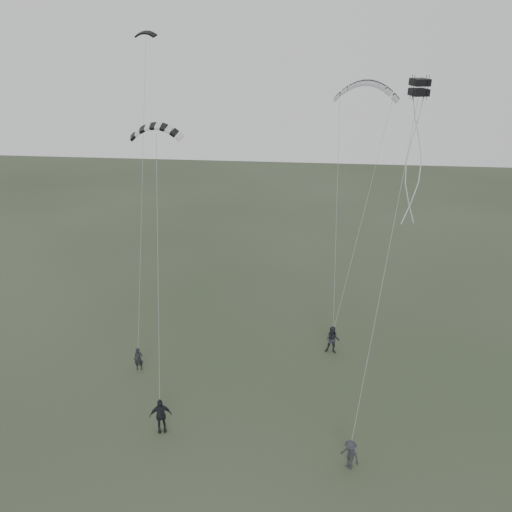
# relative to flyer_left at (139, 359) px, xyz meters

# --- Properties ---
(ground) EXTENTS (140.00, 140.00, 0.00)m
(ground) POSITION_rel_flyer_left_xyz_m (6.16, -4.61, -0.74)
(ground) COLOR #2F3B25
(ground) RESTS_ON ground
(flyer_left) EXTENTS (0.60, 0.46, 1.48)m
(flyer_left) POSITION_rel_flyer_left_xyz_m (0.00, 0.00, 0.00)
(flyer_left) COLOR black
(flyer_left) RESTS_ON ground
(flyer_right) EXTENTS (1.00, 0.82, 1.87)m
(flyer_right) POSITION_rel_flyer_left_xyz_m (11.89, 3.36, 0.20)
(flyer_right) COLOR #24242A
(flyer_right) RESTS_ON ground
(flyer_center) EXTENTS (1.22, 0.82, 1.93)m
(flyer_center) POSITION_rel_flyer_left_xyz_m (2.97, -5.12, 0.22)
(flyer_center) COLOR black
(flyer_center) RESTS_ON ground
(flyer_far) EXTENTS (1.13, 1.08, 1.54)m
(flyer_far) POSITION_rel_flyer_left_xyz_m (12.49, -6.47, 0.03)
(flyer_far) COLOR #29292E
(flyer_far) RESTS_ON ground
(kite_dark_small) EXTENTS (1.41, 0.78, 0.58)m
(kite_dark_small) POSITION_rel_flyer_left_xyz_m (-0.15, 6.47, 18.60)
(kite_dark_small) COLOR black
(kite_dark_small) RESTS_ON flyer_left
(kite_pale_large) EXTENTS (4.23, 1.91, 1.79)m
(kite_pale_large) POSITION_rel_flyer_left_xyz_m (13.24, 8.56, 15.72)
(kite_pale_large) COLOR #A2A5A7
(kite_pale_large) RESTS_ON flyer_right
(kite_striped) EXTENTS (2.78, 1.18, 1.24)m
(kite_striped) POSITION_rel_flyer_left_xyz_m (2.01, 0.49, 13.97)
(kite_striped) COLOR black
(kite_striped) RESTS_ON flyer_center
(kite_box) EXTENTS (0.97, 1.00, 0.80)m
(kite_box) POSITION_rel_flyer_left_xyz_m (14.91, 0.12, 15.98)
(kite_box) COLOR black
(kite_box) RESTS_ON flyer_far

